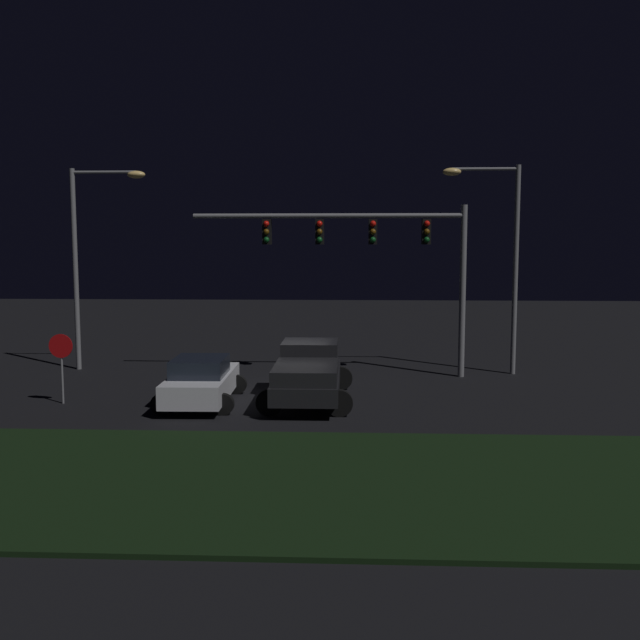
% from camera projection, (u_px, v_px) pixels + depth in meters
% --- Properties ---
extents(ground_plane, '(80.00, 80.00, 0.00)m').
position_uv_depth(ground_plane, '(291.00, 391.00, 24.48)').
color(ground_plane, black).
extents(grass_median, '(22.60, 7.55, 0.10)m').
position_uv_depth(grass_median, '(254.00, 481.00, 15.12)').
color(grass_median, black).
rests_on(grass_median, ground_plane).
extents(pickup_truck, '(2.87, 5.41, 1.80)m').
position_uv_depth(pickup_truck, '(308.00, 370.00, 22.98)').
color(pickup_truck, black).
rests_on(pickup_truck, ground_plane).
extents(car_sedan, '(2.54, 4.44, 1.51)m').
position_uv_depth(car_sedan, '(201.00, 381.00, 22.52)').
color(car_sedan, silver).
rests_on(car_sedan, ground_plane).
extents(traffic_signal_gantry, '(10.32, 0.56, 6.50)m').
position_uv_depth(traffic_signal_gantry, '(374.00, 244.00, 26.83)').
color(traffic_signal_gantry, slate).
rests_on(traffic_signal_gantry, ground_plane).
extents(street_lamp_left, '(3.01, 0.44, 8.00)m').
position_uv_depth(street_lamp_left, '(90.00, 243.00, 28.28)').
color(street_lamp_left, slate).
rests_on(street_lamp_left, ground_plane).
extents(street_lamp_right, '(2.95, 0.44, 8.03)m').
position_uv_depth(street_lamp_right, '(500.00, 243.00, 27.31)').
color(street_lamp_right, slate).
rests_on(street_lamp_right, ground_plane).
extents(stop_sign, '(0.76, 0.08, 2.23)m').
position_uv_depth(stop_sign, '(61.00, 355.00, 22.47)').
color(stop_sign, slate).
rests_on(stop_sign, ground_plane).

